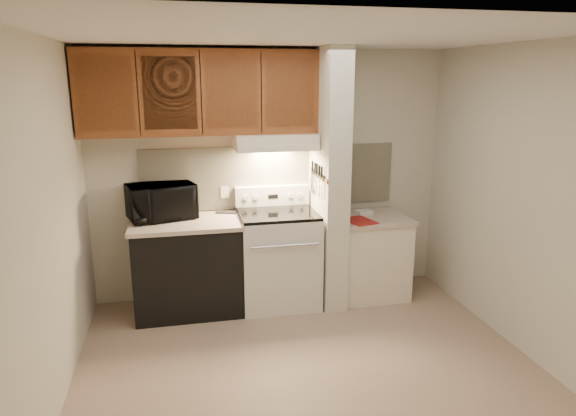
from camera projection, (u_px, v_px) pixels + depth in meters
name	position (u px, v px, depth m)	size (l,w,h in m)	color
floor	(306.00, 362.00, 4.13)	(3.60, 3.60, 0.00)	tan
ceiling	(309.00, 36.00, 3.51)	(3.60, 3.60, 0.00)	white
wall_back	(271.00, 175.00, 5.24)	(3.60, 0.02, 2.50)	beige
wall_left	(49.00, 226.00, 3.45)	(0.02, 3.00, 2.50)	beige
wall_right	(521.00, 200.00, 4.19)	(0.02, 3.00, 2.50)	beige
backsplash	(271.00, 177.00, 5.23)	(2.60, 0.02, 0.63)	beige
range_body	(278.00, 259.00, 5.11)	(0.76, 0.65, 0.92)	silver
oven_window	(284.00, 267.00, 4.80)	(0.50, 0.01, 0.30)	black
oven_handle	(285.00, 246.00, 4.71)	(0.02, 0.02, 0.65)	silver
cooktop	(278.00, 213.00, 4.99)	(0.74, 0.64, 0.03)	black
range_backguard	(272.00, 196.00, 5.23)	(0.76, 0.08, 0.20)	silver
range_display	(273.00, 196.00, 5.19)	(0.10, 0.01, 0.04)	black
range_knob_left_outer	(246.00, 198.00, 5.13)	(0.05, 0.05, 0.02)	silver
range_knob_left_inner	(255.00, 197.00, 5.15)	(0.05, 0.05, 0.02)	silver
range_knob_right_inner	(290.00, 196.00, 5.23)	(0.05, 0.05, 0.02)	silver
range_knob_right_outer	(300.00, 195.00, 5.25)	(0.05, 0.05, 0.02)	silver
dishwasher_front	(188.00, 268.00, 4.95)	(1.00, 0.63, 0.87)	black
left_countertop	(186.00, 223.00, 4.83)	(1.04, 0.67, 0.04)	beige
spoon_rest	(226.00, 213.00, 5.10)	(0.20, 0.07, 0.01)	black
teal_jar	(168.00, 210.00, 4.99)	(0.10, 0.10, 0.11)	#226F6A
outlet	(225.00, 192.00, 5.16)	(0.08, 0.01, 0.12)	#F2E8CC
microwave	(161.00, 201.00, 4.87)	(0.61, 0.41, 0.34)	black
partition_pillar	(329.00, 180.00, 5.02)	(0.22, 0.70, 2.50)	beige
pillar_trim	(317.00, 175.00, 4.98)	(0.01, 0.70, 0.04)	brown
knife_strip	(318.00, 174.00, 4.93)	(0.02, 0.42, 0.04)	black
knife_blade_a	(322.00, 188.00, 4.79)	(0.01, 0.04, 0.16)	silver
knife_handle_a	(322.00, 172.00, 4.76)	(0.02, 0.02, 0.10)	black
knife_blade_b	(319.00, 187.00, 4.87)	(0.01, 0.04, 0.18)	silver
knife_handle_b	(319.00, 170.00, 4.83)	(0.02, 0.02, 0.10)	black
knife_blade_c	(317.00, 186.00, 4.96)	(0.01, 0.04, 0.20)	silver
knife_handle_c	(317.00, 169.00, 4.92)	(0.02, 0.02, 0.10)	black
knife_blade_d	(314.00, 182.00, 5.03)	(0.01, 0.04, 0.16)	silver
knife_handle_d	(315.00, 168.00, 4.98)	(0.02, 0.02, 0.10)	black
knife_blade_e	(313.00, 182.00, 5.10)	(0.01, 0.04, 0.18)	silver
knife_handle_e	(312.00, 166.00, 5.07)	(0.02, 0.02, 0.10)	black
oven_mitt	(311.00, 179.00, 5.15)	(0.03, 0.10, 0.23)	slate
right_cab_base	(370.00, 258.00, 5.32)	(0.70, 0.60, 0.81)	#F2E8CC
right_countertop	(371.00, 218.00, 5.21)	(0.74, 0.64, 0.04)	beige
red_folder	(360.00, 221.00, 5.03)	(0.23, 0.32, 0.01)	maroon
white_box	(364.00, 213.00, 5.27)	(0.16, 0.11, 0.04)	white
range_hood	(275.00, 141.00, 4.94)	(0.78, 0.44, 0.15)	#F2E8CC
hood_lip	(279.00, 149.00, 4.75)	(0.78, 0.04, 0.06)	#F2E8CC
upper_cabinets	(200.00, 93.00, 4.73)	(2.18, 0.33, 0.77)	brown
cab_door_a	(105.00, 94.00, 4.41)	(0.46, 0.01, 0.63)	brown
cab_gap_a	(138.00, 93.00, 4.46)	(0.01, 0.01, 0.73)	black
cab_door_b	(170.00, 93.00, 4.52)	(0.46, 0.01, 0.63)	brown
cab_gap_b	(201.00, 93.00, 4.57)	(0.01, 0.01, 0.73)	black
cab_door_c	(232.00, 93.00, 4.63)	(0.46, 0.01, 0.63)	brown
cab_gap_c	(261.00, 93.00, 4.69)	(0.01, 0.01, 0.73)	black
cab_door_d	(290.00, 92.00, 4.74)	(0.46, 0.01, 0.63)	brown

